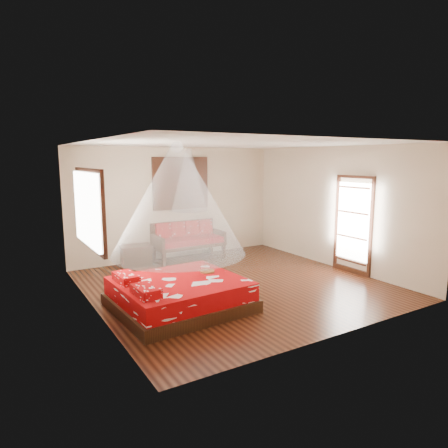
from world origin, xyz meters
The scene contains 10 objects.
room centered at (0.00, 0.00, 1.40)m, with size 5.54×5.54×2.84m.
bed centered at (-1.52, -0.61, 0.25)m, with size 2.20×2.02×0.64m.
daybed centered at (0.11, 2.38, 0.52)m, with size 1.75×0.78×0.94m.
storage_chest centered at (-1.22, 2.45, 0.25)m, with size 0.76×0.59×0.49m.
shutter_panel centered at (0.11, 2.72, 1.90)m, with size 1.52×0.06×1.32m.
window_left centered at (-2.71, 0.20, 1.70)m, with size 0.10×1.74×1.34m.
glazed_door centered at (2.72, -0.60, 1.07)m, with size 0.08×1.02×2.16m.
wine_tray centered at (-0.87, -0.45, 0.56)m, with size 0.26×0.26×0.21m.
mosquito_net_main centered at (-1.50, -0.61, 1.85)m, with size 2.22×2.22×1.80m, color white.
mosquito_net_daybed centered at (0.11, 2.25, 2.00)m, with size 0.90×0.90×1.50m, color white.
Camera 1 is at (-4.21, -6.54, 2.53)m, focal length 32.00 mm.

